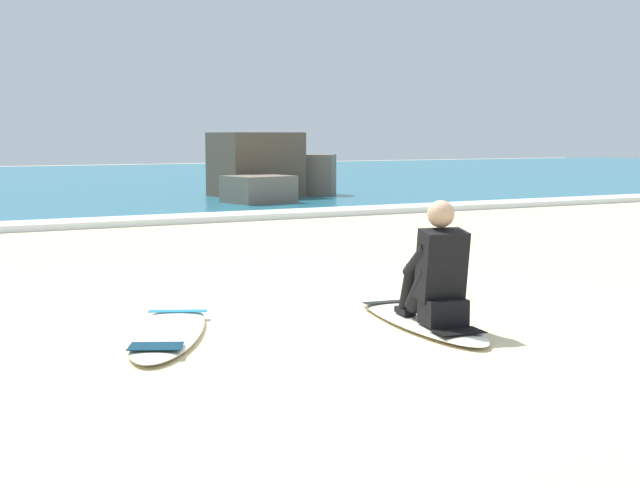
# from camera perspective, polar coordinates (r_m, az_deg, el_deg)

# --- Properties ---
(ground_plane) EXTENTS (80.00, 80.00, 0.00)m
(ground_plane) POSITION_cam_1_polar(r_m,az_deg,el_deg) (7.34, 1.30, -5.07)
(ground_plane) COLOR beige
(breaking_foam) EXTENTS (80.00, 0.90, 0.11)m
(breaking_foam) POSITION_cam_1_polar(r_m,az_deg,el_deg) (15.41, -14.78, 1.16)
(breaking_foam) COLOR white
(breaking_foam) RESTS_ON ground
(surfboard_main) EXTENTS (0.83, 2.14, 0.08)m
(surfboard_main) POSITION_cam_1_polar(r_m,az_deg,el_deg) (7.30, 6.30, -4.88)
(surfboard_main) COLOR #EFE5C6
(surfboard_main) RESTS_ON ground
(surfer_seated) EXTENTS (0.46, 0.75, 0.95)m
(surfer_seated) POSITION_cam_1_polar(r_m,az_deg,el_deg) (6.97, 7.45, -2.12)
(surfer_seated) COLOR black
(surfer_seated) RESTS_ON surfboard_main
(surfboard_spare_near) EXTENTS (1.37, 2.08, 0.08)m
(surfboard_spare_near) POSITION_cam_1_polar(r_m,az_deg,el_deg) (6.93, -9.62, -5.59)
(surfboard_spare_near) COLOR #EFE5C6
(surfboard_spare_near) RESTS_ON ground
(rock_outcrop_distant) EXTENTS (3.52, 3.31, 1.57)m
(rock_outcrop_distant) POSITION_cam_1_polar(r_m,az_deg,el_deg) (20.63, -3.55, 4.50)
(rock_outcrop_distant) COLOR brown
(rock_outcrop_distant) RESTS_ON ground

